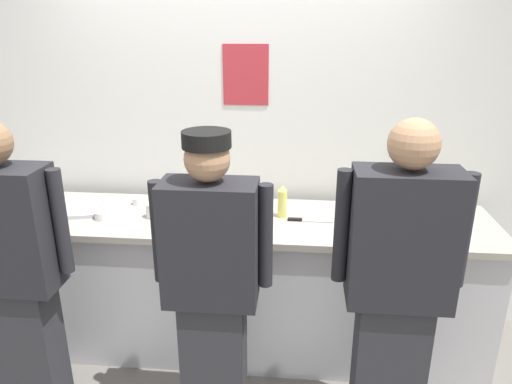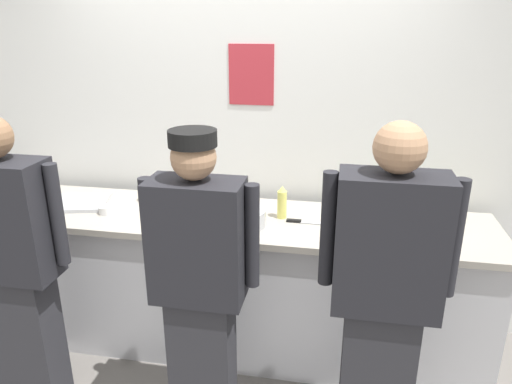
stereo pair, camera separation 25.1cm
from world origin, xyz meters
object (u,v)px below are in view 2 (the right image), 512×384
ramekin_yellow_sauce (144,197)px  ramekin_orange_sauce (189,200)px  sheet_tray (67,203)px  squeeze_bottle_secondary (282,203)px  squeeze_bottle_spare (398,201)px  chef_center (199,281)px  deli_cup (155,207)px  chef_far_right (384,293)px  chefs_knife (305,222)px  squeeze_bottle_primary (448,205)px  ramekin_red_sauce (106,209)px  plate_stack_rear (373,219)px  plate_stack_front (437,227)px  mixing_bowl_steel (241,217)px  chef_near_left (14,262)px  ramekin_green_sauce (184,214)px

ramekin_yellow_sauce → ramekin_orange_sauce: 0.32m
sheet_tray → ramekin_yellow_sauce: 0.50m
squeeze_bottle_secondary → squeeze_bottle_spare: (0.71, 0.15, 0.00)m
chef_center → deli_cup: bearing=126.8°
chef_far_right → chefs_knife: size_ratio=6.21×
ramekin_orange_sauce → chefs_knife: size_ratio=0.39×
squeeze_bottle_primary → ramekin_yellow_sauce: 1.97m
chef_center → ramekin_yellow_sauce: chef_center is taller
sheet_tray → ramekin_red_sauce: (0.33, -0.10, 0.02)m
plate_stack_rear → plate_stack_front: bearing=-11.8°
plate_stack_front → squeeze_bottle_secondary: 0.91m
chef_center → squeeze_bottle_secondary: bearing=66.9°
plate_stack_front → squeeze_bottle_secondary: size_ratio=0.97×
plate_stack_rear → deli_cup: size_ratio=2.68×
squeeze_bottle_spare → squeeze_bottle_primary: bearing=-2.3°
squeeze_bottle_secondary → squeeze_bottle_spare: squeeze_bottle_spare is taller
plate_stack_rear → mixing_bowl_steel: mixing_bowl_steel is taller
ramekin_orange_sauce → plate_stack_front: bearing=-7.0°
sheet_tray → ramekin_yellow_sauce: ramekin_yellow_sauce is taller
squeeze_bottle_secondary → ramekin_orange_sauce: (-0.64, 0.13, -0.08)m
chef_near_left → chefs_knife: chef_near_left is taller
deli_cup → chef_center: bearing=-53.2°
plate_stack_front → sheet_tray: bearing=179.5°
squeeze_bottle_primary → ramekin_orange_sauce: size_ratio=2.01×
squeeze_bottle_primary → chefs_knife: 0.88m
chef_near_left → plate_stack_rear: 2.03m
mixing_bowl_steel → ramekin_orange_sauce: bearing=146.1°
deli_cup → squeeze_bottle_primary: bearing=7.0°
ramekin_red_sauce → ramekin_orange_sauce: ramekin_red_sauce is taller
chefs_knife → ramekin_green_sauce: bearing=-175.2°
squeeze_bottle_secondary → ramekin_green_sauce: (-0.60, -0.12, -0.08)m
sheet_tray → squeeze_bottle_spare: (2.15, 0.19, 0.09)m
squeeze_bottle_spare → squeeze_bottle_secondary: bearing=-168.1°
plate_stack_rear → chefs_knife: size_ratio=0.89×
chefs_knife → ramekin_yellow_sauce: bearing=170.5°
ramekin_red_sauce → plate_stack_front: bearing=2.1°
ramekin_red_sauce → squeeze_bottle_spare: bearing=9.0°
sheet_tray → ramekin_green_sauce: size_ratio=5.24×
chef_center → sheet_tray: (-1.13, 0.69, 0.07)m
squeeze_bottle_primary → deli_cup: (-1.80, -0.22, -0.06)m
chef_center → plate_stack_rear: chef_center is taller
sheet_tray → squeeze_bottle_secondary: size_ratio=2.48×
plate_stack_front → ramekin_red_sauce: size_ratio=2.09×
squeeze_bottle_primary → ramekin_red_sauce: bearing=-172.6°
ramekin_green_sauce → ramekin_orange_sauce: 0.25m
squeeze_bottle_spare → chef_center: bearing=-139.1°
mixing_bowl_steel → chef_far_right: bearing=-35.7°
squeeze_bottle_spare → chefs_knife: 0.60m
sheet_tray → ramekin_yellow_sauce: size_ratio=6.21×
ramekin_green_sauce → deli_cup: (-0.20, 0.03, 0.02)m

